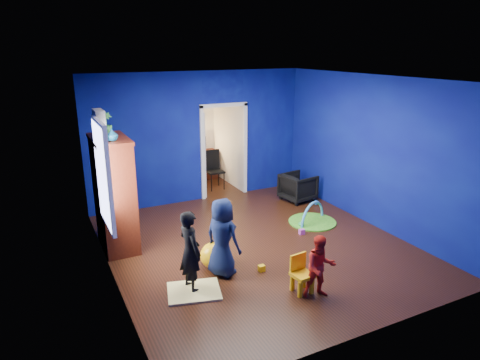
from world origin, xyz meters
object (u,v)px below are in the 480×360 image
play_mat (312,222)px  study_desk (201,165)px  folding_chair (215,171)px  crt_tv (116,191)px  child_navy (222,237)px  toddler_red (320,267)px  tv_armoire (114,194)px  kid_chair (302,276)px  hopper_ball (213,255)px  child_black (190,251)px  armchair (298,187)px  vase (112,135)px

play_mat → study_desk: 3.95m
study_desk → folding_chair: (0.00, -0.96, 0.09)m
crt_tv → study_desk: bearing=48.7°
child_navy → toddler_red: 1.53m
toddler_red → tv_armoire: (-2.21, 2.91, 0.52)m
crt_tv → kid_chair: (2.02, -2.71, -0.77)m
tv_armoire → study_desk: bearing=48.3°
hopper_ball → play_mat: size_ratio=0.44×
crt_tv → study_desk: (2.77, 3.15, -0.65)m
child_navy → crt_tv: (-1.21, 1.73, 0.40)m
child_black → study_desk: child_black is taller
child_navy → play_mat: size_ratio=1.30×
armchair → tv_armoire: tv_armoire is taller
armchair → tv_armoire: size_ratio=0.35×
vase → play_mat: bearing=-5.7°
toddler_red → kid_chair: size_ratio=1.84×
crt_tv → folding_chair: crt_tv is taller
hopper_ball → folding_chair: size_ratio=0.46×
crt_tv → hopper_ball: 2.05m
crt_tv → hopper_ball: crt_tv is taller
vase → study_desk: 4.76m
child_navy → crt_tv: crt_tv is taller
armchair → study_desk: 2.93m
crt_tv → vase: bearing=-97.6°
play_mat → study_desk: size_ratio=1.08×
armchair → play_mat: armchair is taller
hopper_ball → study_desk: 4.91m
hopper_ball → folding_chair: folding_chair is taller
toddler_red → play_mat: bearing=73.5°
armchair → child_black: 4.32m
crt_tv → play_mat: crt_tv is taller
child_black → play_mat: bearing=-77.6°
child_black → folding_chair: size_ratio=1.32×
child_black → crt_tv: (-0.62, 1.93, 0.41)m
kid_chair → hopper_ball: bearing=119.4°
kid_chair → study_desk: 5.91m
vase → crt_tv: bearing=82.4°
folding_chair → child_navy: bearing=-111.7°
vase → study_desk: (2.81, 3.45, -1.68)m
child_navy → kid_chair: size_ratio=2.47×
vase → tv_armoire: vase is taller
kid_chair → child_navy: bearing=124.0°
study_desk → vase: bearing=-129.1°
play_mat → crt_tv: bearing=169.6°
child_navy → study_desk: size_ratio=1.40×
child_black → hopper_ball: (0.54, 0.45, -0.40)m
toddler_red → child_black: bearing=164.9°
child_navy → hopper_ball: (-0.05, 0.25, -0.41)m
armchair → vase: vase is taller
toddler_red → vase: (-2.21, 2.61, 1.60)m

